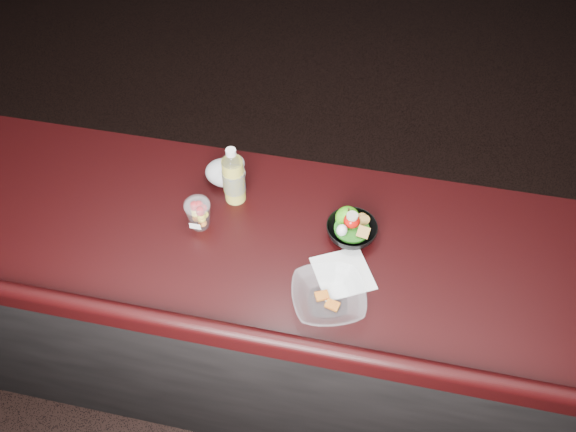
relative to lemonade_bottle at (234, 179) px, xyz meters
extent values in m
cube|color=black|center=(0.21, -0.14, -0.62)|extent=(4.00, 0.65, 0.98)
cube|color=black|center=(0.21, -0.14, -0.11)|extent=(4.06, 0.71, 0.04)
cylinder|color=gold|center=(0.00, 0.00, -0.01)|extent=(0.07, 0.07, 0.17)
cylinder|color=white|center=(0.00, 0.00, -0.01)|extent=(0.07, 0.07, 0.17)
cone|color=white|center=(0.00, 0.00, 0.09)|extent=(0.07, 0.07, 0.03)
cylinder|color=white|center=(0.00, 0.00, 0.12)|extent=(0.03, 0.03, 0.02)
cylinder|color=#072D99|center=(0.00, 0.00, -0.01)|extent=(0.07, 0.07, 0.08)
ellipsoid|color=white|center=(-0.08, -0.13, 0.00)|extent=(0.08, 0.08, 0.05)
ellipsoid|color=#2F8E10|center=(0.38, -0.04, -0.06)|extent=(0.08, 0.08, 0.07)
cylinder|color=black|center=(0.38, -0.04, -0.02)|extent=(0.01, 0.01, 0.01)
ellipsoid|color=silver|center=(-0.05, 0.07, -0.05)|extent=(0.14, 0.11, 0.08)
sphere|color=silver|center=(-0.02, 0.09, -0.02)|extent=(0.06, 0.06, 0.06)
imported|color=black|center=(0.39, -0.08, -0.07)|extent=(0.21, 0.21, 0.05)
cylinder|color=#0F470C|center=(0.39, -0.08, -0.06)|extent=(0.11, 0.11, 0.01)
ellipsoid|color=#B10C07|center=(0.39, -0.07, -0.03)|extent=(0.05, 0.05, 0.04)
cylinder|color=beige|center=(0.39, -0.07, -0.01)|extent=(0.04, 0.04, 0.01)
ellipsoid|color=white|center=(0.37, -0.10, -0.04)|extent=(0.03, 0.03, 0.04)
imported|color=silver|center=(0.36, -0.33, -0.07)|extent=(0.26, 0.26, 0.05)
cube|color=#990F0C|center=(0.34, -0.32, -0.08)|extent=(0.05, 0.04, 0.01)
cube|color=#990F0C|center=(0.38, -0.34, -0.08)|extent=(0.05, 0.04, 0.01)
cube|color=white|center=(0.39, -0.23, -0.09)|extent=(0.22, 0.22, 0.00)
camera|label=1|loc=(0.42, -1.17, 1.30)|focal=35.00mm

